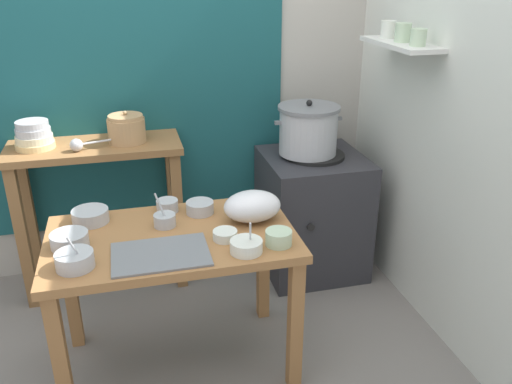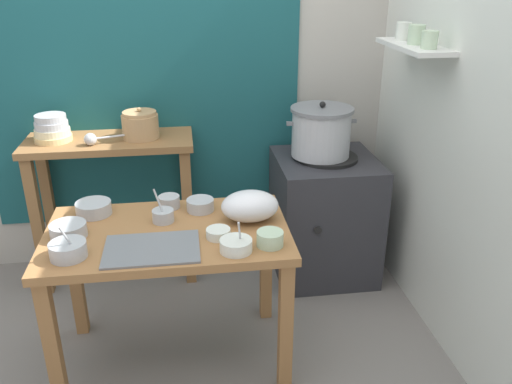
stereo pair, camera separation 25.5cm
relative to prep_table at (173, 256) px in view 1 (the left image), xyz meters
The scene contains 21 objects.
ground_plane 0.61m from the prep_table, 49.98° to the left, with size 9.00×9.00×0.00m, color gray.
wall_back 1.32m from the prep_table, 84.95° to the left, with size 4.40×0.12×2.60m.
wall_right 1.59m from the prep_table, ahead, with size 0.30×3.20×2.60m.
prep_table is the anchor object (origin of this frame).
back_shelf_table 0.91m from the prep_table, 111.56° to the left, with size 0.96×0.40×0.90m.
stove_block 1.20m from the prep_table, 37.46° to the left, with size 0.60×0.61×0.78m.
steamer_pot 1.20m from the prep_table, 39.45° to the left, with size 0.42×0.37×0.33m.
clay_pot 0.94m from the prep_table, 99.92° to the left, with size 0.21×0.21×0.18m.
bowl_stack_enamel 1.13m from the prep_table, 126.76° to the left, with size 0.21×0.21×0.15m.
ladle 0.91m from the prep_table, 118.69° to the left, with size 0.25×0.10×0.07m.
serving_tray 0.21m from the prep_table, 110.07° to the right, with size 0.40×0.28×0.01m, color slate.
plastic_bag 0.43m from the prep_table, ahead, with size 0.27×0.20×0.14m, color white.
prep_bowl_0 0.50m from the prep_table, 24.52° to the right, with size 0.12×0.12×0.06m.
prep_bowl_1 0.39m from the prep_table, 38.25° to the right, with size 0.14×0.14×0.16m.
prep_bowl_2 0.29m from the prep_table, 50.72° to the left, with size 0.13×0.13×0.06m.
prep_bowl_3 0.46m from the prep_table, 155.21° to the right, with size 0.15×0.15×0.16m.
prep_bowl_4 0.44m from the prep_table, 147.69° to the left, with size 0.17×0.17×0.06m.
prep_bowl_5 0.28m from the prep_table, 23.62° to the right, with size 0.11×0.11×0.04m.
prep_bowl_6 0.17m from the prep_table, 101.33° to the left, with size 0.10×0.10×0.16m.
prep_bowl_7 0.29m from the prep_table, 88.27° to the left, with size 0.11×0.11×0.06m.
prep_bowl_8 0.45m from the prep_table, behind, with size 0.16×0.16×0.06m.
Camera 1 is at (-0.16, -2.14, 1.83)m, focal length 37.15 mm.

